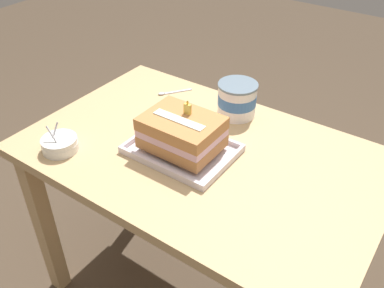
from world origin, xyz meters
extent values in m
cube|color=tan|center=(0.00, 0.00, 0.75)|extent=(1.18, 0.75, 0.04)
cube|color=tan|center=(-0.53, -0.32, 0.37)|extent=(0.06, 0.06, 0.73)
cube|color=tan|center=(-0.53, 0.32, 0.37)|extent=(0.06, 0.06, 0.73)
cube|color=tan|center=(0.53, 0.32, 0.37)|extent=(0.06, 0.06, 0.73)
cube|color=silver|center=(-0.05, -0.04, 0.77)|extent=(0.34, 0.25, 0.01)
cube|color=silver|center=(-0.05, -0.16, 0.79)|extent=(0.34, 0.01, 0.02)
cube|color=silver|center=(-0.05, 0.08, 0.79)|extent=(0.34, 0.01, 0.02)
cube|color=silver|center=(-0.21, -0.04, 0.79)|extent=(0.01, 0.22, 0.02)
cube|color=silver|center=(0.11, -0.04, 0.79)|extent=(0.01, 0.22, 0.02)
cube|color=#C07E46|center=(-0.05, -0.04, 0.81)|extent=(0.24, 0.18, 0.04)
cube|color=beige|center=(-0.05, -0.04, 0.85)|extent=(0.24, 0.18, 0.03)
cube|color=#C07E46|center=(-0.05, -0.04, 0.88)|extent=(0.24, 0.18, 0.04)
cube|color=silver|center=(-0.05, -0.05, 0.90)|extent=(0.18, 0.03, 0.00)
cube|color=#EFC64C|center=(-0.05, -0.01, 0.92)|extent=(0.02, 0.01, 0.03)
ellipsoid|color=yellow|center=(-0.05, -0.01, 0.94)|extent=(0.01, 0.01, 0.01)
cylinder|color=white|center=(-0.39, -0.26, 0.78)|extent=(0.12, 0.12, 0.03)
cylinder|color=white|center=(-0.39, -0.26, 0.80)|extent=(0.12, 0.12, 0.03)
cylinder|color=silver|center=(-0.40, -0.26, 0.83)|extent=(0.01, 0.05, 0.07)
cylinder|color=silver|center=(-0.39, -0.28, 0.83)|extent=(0.05, 0.01, 0.07)
cylinder|color=white|center=(-0.02, 0.26, 0.83)|extent=(0.14, 0.14, 0.12)
cylinder|color=#386BB2|center=(-0.02, 0.26, 0.84)|extent=(0.14, 0.14, 0.04)
cylinder|color=slate|center=(-0.02, 0.26, 0.89)|extent=(0.14, 0.14, 0.01)
ellipsoid|color=silver|center=(-0.34, 0.22, 0.78)|extent=(0.03, 0.03, 0.01)
cube|color=silver|center=(-0.30, 0.28, 0.77)|extent=(0.08, 0.10, 0.00)
camera|label=1|loc=(0.61, -0.93, 1.61)|focal=39.49mm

